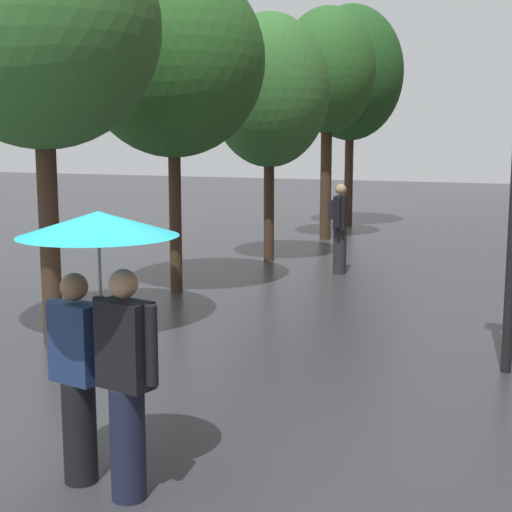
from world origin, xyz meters
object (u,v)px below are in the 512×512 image
at_px(street_tree_2, 269,91).
at_px(street_tree_4, 351,74).
at_px(street_tree_1, 173,61).
at_px(street_tree_0, 40,27).
at_px(couple_under_umbrella, 100,305).
at_px(pedestrian_walking_midground, 340,226).
at_px(street_tree_3, 327,72).

bearing_deg(street_tree_2, street_tree_4, 91.82).
bearing_deg(street_tree_1, street_tree_2, 86.42).
bearing_deg(street_tree_0, couple_under_umbrella, -46.86).
bearing_deg(pedestrian_walking_midground, street_tree_4, 104.84).
relative_size(couple_under_umbrella, pedestrian_walking_midground, 1.21).
height_order(street_tree_0, couple_under_umbrella, street_tree_0).
xyz_separation_m(street_tree_3, street_tree_4, (-0.28, 3.11, 0.20)).
bearing_deg(street_tree_0, street_tree_4, 90.59).
distance_m(street_tree_2, street_tree_4, 6.92).
bearing_deg(street_tree_1, street_tree_0, -87.47).
distance_m(street_tree_3, couple_under_umbrella, 14.58).
relative_size(street_tree_1, street_tree_2, 1.06).
bearing_deg(street_tree_2, street_tree_3, 89.01).
bearing_deg(couple_under_umbrella, street_tree_4, 100.09).
distance_m(couple_under_umbrella, pedestrian_walking_midground, 9.48).
xyz_separation_m(street_tree_1, pedestrian_walking_midground, (2.06, 2.80, -2.95)).
height_order(street_tree_1, street_tree_3, street_tree_3).
xyz_separation_m(street_tree_0, couple_under_umbrella, (2.91, -3.10, -2.52)).
relative_size(street_tree_0, street_tree_4, 0.85).
height_order(street_tree_2, street_tree_3, street_tree_3).
xyz_separation_m(street_tree_1, street_tree_2, (0.23, 3.67, -0.30)).
height_order(street_tree_1, street_tree_2, street_tree_1).
xyz_separation_m(street_tree_3, couple_under_umbrella, (2.77, -14.04, -2.83)).
relative_size(street_tree_1, pedestrian_walking_midground, 3.13).
height_order(street_tree_4, pedestrian_walking_midground, street_tree_4).
bearing_deg(street_tree_4, street_tree_0, -89.41).
xyz_separation_m(street_tree_1, couple_under_umbrella, (3.06, -6.62, -2.45)).
bearing_deg(street_tree_3, street_tree_0, -90.73).
distance_m(street_tree_3, street_tree_4, 3.13).
distance_m(street_tree_1, pedestrian_walking_midground, 4.56).
height_order(street_tree_0, street_tree_2, street_tree_0).
bearing_deg(street_tree_3, couple_under_umbrella, -78.85).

